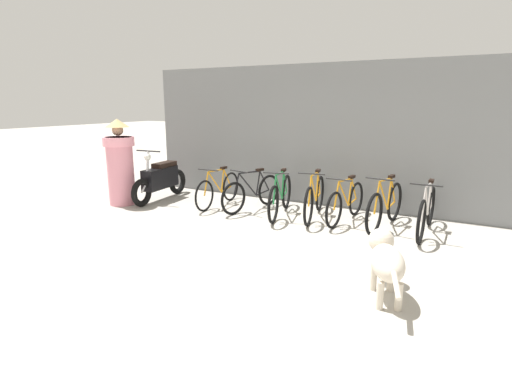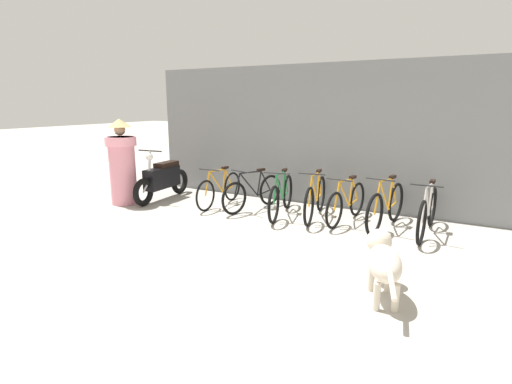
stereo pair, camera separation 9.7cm
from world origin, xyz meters
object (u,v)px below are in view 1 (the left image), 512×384
at_px(bicycle_0, 218,190).
at_px(stray_dog, 386,259).
at_px(bicycle_3, 315,198).
at_px(bicycle_4, 346,203).
at_px(bicycle_1, 252,193).
at_px(bicycle_6, 427,212).
at_px(bicycle_2, 280,197).
at_px(motorcycle, 160,180).
at_px(person_in_robes, 120,163).
at_px(bicycle_5, 385,206).

distance_m(bicycle_0, stray_dog, 4.43).
distance_m(bicycle_3, bicycle_4, 0.56).
height_order(bicycle_1, bicycle_6, bicycle_6).
distance_m(bicycle_0, bicycle_2, 1.40).
relative_size(bicycle_2, bicycle_6, 0.98).
height_order(bicycle_0, bicycle_4, bicycle_4).
distance_m(bicycle_0, bicycle_3, 2.02).
distance_m(bicycle_0, motorcycle, 1.39).
height_order(bicycle_1, person_in_robes, person_in_robes).
height_order(bicycle_1, motorcycle, motorcycle).
distance_m(bicycle_0, bicycle_5, 3.26).
relative_size(bicycle_6, stray_dog, 1.46).
bearing_deg(bicycle_2, stray_dog, 32.96).
distance_m(bicycle_6, person_in_robes, 5.81).
relative_size(bicycle_2, motorcycle, 0.94).
distance_m(bicycle_6, motorcycle, 5.28).
xyz_separation_m(bicycle_6, stray_dog, (-0.16, -2.46, 0.06)).
distance_m(bicycle_4, stray_dog, 2.78).
xyz_separation_m(bicycle_3, bicycle_6, (1.88, -0.03, -0.00)).
bearing_deg(person_in_robes, bicycle_6, -137.26).
bearing_deg(person_in_robes, motorcycle, -90.05).
xyz_separation_m(bicycle_1, bicycle_2, (0.65, -0.09, 0.02)).
distance_m(bicycle_4, motorcycle, 3.97).
height_order(bicycle_0, bicycle_5, bicycle_5).
distance_m(bicycle_3, bicycle_5, 1.24).
xyz_separation_m(bicycle_6, person_in_robes, (-5.72, -0.92, 0.50)).
height_order(bicycle_6, person_in_robes, person_in_robes).
bearing_deg(bicycle_5, bicycle_1, -80.77).
height_order(bicycle_0, person_in_robes, person_in_robes).
relative_size(bicycle_4, bicycle_5, 0.95).
bearing_deg(bicycle_5, bicycle_6, 94.83).
relative_size(bicycle_3, motorcycle, 0.95).
bearing_deg(stray_dog, person_in_robes, 53.76).
distance_m(bicycle_6, stray_dog, 2.46).
distance_m(bicycle_1, stray_dog, 3.86).
bearing_deg(person_in_robes, bicycle_3, -132.50).
bearing_deg(bicycle_4, bicycle_5, 93.65).
bearing_deg(bicycle_5, bicycle_4, -85.07).
height_order(motorcycle, stray_dog, motorcycle).
distance_m(bicycle_2, bicycle_3, 0.63).
distance_m(bicycle_1, bicycle_4, 1.83).
bearing_deg(bicycle_6, bicycle_1, -87.86).
height_order(bicycle_1, bicycle_3, bicycle_3).
xyz_separation_m(bicycle_2, bicycle_3, (0.61, 0.15, 0.01)).
relative_size(bicycle_0, bicycle_1, 1.00).
bearing_deg(bicycle_5, bicycle_2, -77.37).
relative_size(bicycle_4, person_in_robes, 0.92).
height_order(bicycle_3, stray_dog, bicycle_3).
relative_size(bicycle_2, bicycle_5, 1.02).
relative_size(bicycle_5, stray_dog, 1.41).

